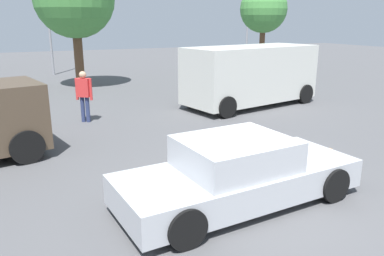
# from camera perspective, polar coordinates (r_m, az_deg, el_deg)

# --- Properties ---
(ground_plane) EXTENTS (80.00, 80.00, 0.00)m
(ground_plane) POSITION_cam_1_polar(r_m,az_deg,el_deg) (7.32, 8.34, -10.42)
(ground_plane) COLOR #515154
(sedan_foreground) EXTENTS (4.59, 2.13, 1.23)m
(sedan_foreground) POSITION_cam_1_polar(r_m,az_deg,el_deg) (6.94, 6.85, -6.76)
(sedan_foreground) COLOR #B7BABF
(sedan_foreground) RESTS_ON ground_plane
(dog) EXTENTS (0.57, 0.38, 0.40)m
(dog) POSITION_cam_1_polar(r_m,az_deg,el_deg) (9.18, 19.46, -3.99)
(dog) COLOR olive
(dog) RESTS_ON ground_plane
(van_white) EXTENTS (5.68, 3.14, 2.29)m
(van_white) POSITION_cam_1_polar(r_m,az_deg,el_deg) (15.01, 8.76, 7.98)
(van_white) COLOR silver
(van_white) RESTS_ON ground_plane
(pedestrian) EXTENTS (0.48, 0.43, 1.67)m
(pedestrian) POSITION_cam_1_polar(r_m,az_deg,el_deg) (12.84, -15.86, 5.19)
(pedestrian) COLOR navy
(pedestrian) RESTS_ON ground_plane
(tree_back_center) EXTENTS (2.84, 2.84, 5.34)m
(tree_back_center) POSITION_cam_1_polar(r_m,az_deg,el_deg) (24.44, 10.67, 17.03)
(tree_back_center) COLOR brown
(tree_back_center) RESTS_ON ground_plane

